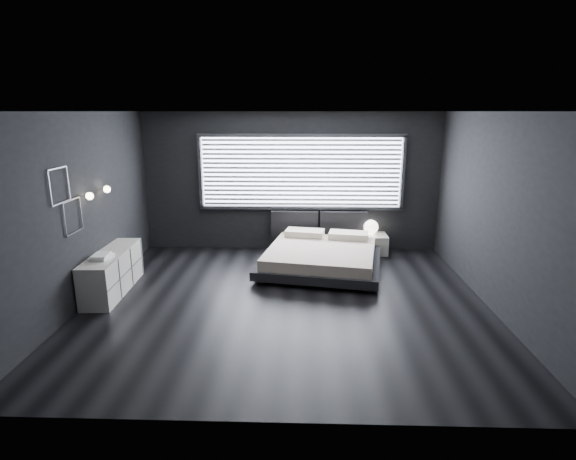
{
  "coord_description": "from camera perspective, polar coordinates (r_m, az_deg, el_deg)",
  "views": [
    {
      "loc": [
        0.24,
        -6.32,
        2.8
      ],
      "look_at": [
        0.0,
        0.85,
        0.9
      ],
      "focal_mm": 28.0,
      "sensor_mm": 36.0,
      "label": 1
    }
  ],
  "objects": [
    {
      "name": "book_stack",
      "position": [
        7.33,
        -22.66,
        -3.1
      ],
      "size": [
        0.28,
        0.36,
        0.07
      ],
      "color": "white",
      "rests_on": "dresser"
    },
    {
      "name": "wall_art_lower",
      "position": [
        6.97,
        -25.62,
        1.6
      ],
      "size": [
        0.01,
        0.48,
        0.48
      ],
      "color": "#47474C",
      "rests_on": "ground"
    },
    {
      "name": "window",
      "position": [
        9.09,
        1.66,
        7.32
      ],
      "size": [
        4.14,
        0.09,
        1.52
      ],
      "color": "white",
      "rests_on": "ground"
    },
    {
      "name": "nightstand",
      "position": [
        9.3,
        10.38,
        -1.7
      ],
      "size": [
        0.66,
        0.55,
        0.38
      ],
      "primitive_type": "cube",
      "rotation": [
        0.0,
        0.0,
        0.01
      ],
      "color": "beige",
      "rests_on": "ground"
    },
    {
      "name": "orb_lamp",
      "position": [
        9.25,
        10.49,
        0.38
      ],
      "size": [
        0.29,
        0.29,
        0.29
      ],
      "primitive_type": "sphere",
      "color": "white",
      "rests_on": "nightstand"
    },
    {
      "name": "dresser",
      "position": [
        7.7,
        -21.37,
        -4.97
      ],
      "size": [
        0.53,
        1.65,
        0.65
      ],
      "color": "beige",
      "rests_on": "ground"
    },
    {
      "name": "sconce_near",
      "position": [
        7.19,
        -23.91,
        3.95
      ],
      "size": [
        0.18,
        0.11,
        0.11
      ],
      "color": "silver",
      "rests_on": "ground"
    },
    {
      "name": "room",
      "position": [
        6.47,
        -0.25,
        2.35
      ],
      "size": [
        6.04,
        6.0,
        2.8
      ],
      "color": "black",
      "rests_on": "ground"
    },
    {
      "name": "headboard",
      "position": [
        9.24,
        3.95,
        0.84
      ],
      "size": [
        1.96,
        0.16,
        0.52
      ],
      "color": "black",
      "rests_on": "ground"
    },
    {
      "name": "sconce_far",
      "position": [
        7.73,
        -22.03,
        4.82
      ],
      "size": [
        0.18,
        0.11,
        0.11
      ],
      "color": "silver",
      "rests_on": "ground"
    },
    {
      "name": "bed",
      "position": [
        8.19,
        4.24,
        -3.34
      ],
      "size": [
        2.41,
        2.34,
        0.54
      ],
      "color": "black",
      "rests_on": "ground"
    },
    {
      "name": "wall_art_upper",
      "position": [
        6.67,
        -27.03,
        5.03
      ],
      "size": [
        0.01,
        0.48,
        0.48
      ],
      "color": "#47474C",
      "rests_on": "ground"
    }
  ]
}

